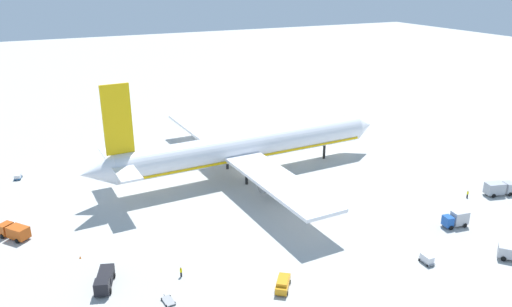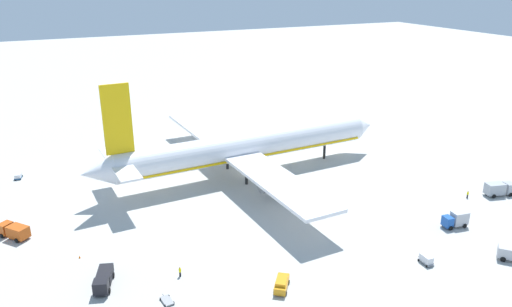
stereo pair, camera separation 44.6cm
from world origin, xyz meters
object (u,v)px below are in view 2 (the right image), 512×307
(service_truck_0, at_px, (456,219))
(baggage_cart_2, at_px, (18,176))
(ground_worker_1, at_px, (468,194))
(traffic_cone_2, at_px, (324,130))
(baggage_cart_1, at_px, (167,301))
(service_truck_3, at_px, (14,231))
(service_truck_5, at_px, (103,279))
(baggage_cart_0, at_px, (426,259))
(service_truck_2, at_px, (499,188))
(traffic_cone_1, at_px, (327,121))
(airliner, at_px, (244,148))
(ground_worker_3, at_px, (180,272))
(traffic_cone_0, at_px, (80,257))
(service_van, at_px, (282,283))

(service_truck_0, xyz_separation_m, baggage_cart_2, (-77.85, 62.34, -0.95))
(ground_worker_1, distance_m, traffic_cone_2, 54.69)
(baggage_cart_1, xyz_separation_m, traffic_cone_2, (67.16, 62.33, 0.01))
(service_truck_3, distance_m, service_truck_5, 26.12)
(baggage_cart_0, bearing_deg, service_truck_3, 148.50)
(service_truck_2, distance_m, traffic_cone_1, 65.38)
(service_truck_2, relative_size, ground_worker_1, 4.24)
(baggage_cart_0, bearing_deg, traffic_cone_2, 71.24)
(service_truck_0, bearing_deg, service_truck_3, 158.03)
(airliner, distance_m, traffic_cone_1, 53.90)
(traffic_cone_1, bearing_deg, traffic_cone_2, -129.01)
(ground_worker_3, distance_m, traffic_cone_0, 19.22)
(baggage_cart_0, relative_size, traffic_cone_2, 5.96)
(service_truck_5, bearing_deg, service_truck_0, -7.75)
(service_truck_0, bearing_deg, service_truck_2, 18.64)
(traffic_cone_1, distance_m, traffic_cone_2, 11.32)
(service_truck_0, bearing_deg, baggage_cart_0, -152.50)
(airliner, relative_size, service_truck_0, 14.83)
(baggage_cart_1, relative_size, traffic_cone_1, 5.80)
(service_truck_5, xyz_separation_m, baggage_cart_1, (8.05, -8.09, -1.04))
(traffic_cone_0, bearing_deg, traffic_cone_2, 29.50)
(service_truck_5, distance_m, baggage_cart_0, 53.78)
(service_truck_2, bearing_deg, baggage_cart_0, -157.47)
(traffic_cone_2, bearing_deg, baggage_cart_1, -137.13)
(service_truck_5, xyz_separation_m, traffic_cone_2, (75.20, 54.24, -1.03))
(traffic_cone_2, bearing_deg, service_van, -126.78)
(service_truck_2, distance_m, baggage_cart_0, 37.19)
(baggage_cart_0, height_order, traffic_cone_0, baggage_cart_0)
(service_truck_3, relative_size, baggage_cart_0, 1.93)
(service_truck_2, height_order, service_truck_3, service_truck_2)
(baggage_cart_2, bearing_deg, traffic_cone_0, -77.58)
(baggage_cart_1, bearing_deg, service_truck_2, 4.31)
(service_truck_0, relative_size, baggage_cart_1, 1.64)
(service_truck_5, height_order, ground_worker_3, service_truck_5)
(service_truck_3, height_order, traffic_cone_1, service_truck_3)
(service_truck_0, relative_size, traffic_cone_0, 9.51)
(service_truck_5, height_order, baggage_cart_2, service_truck_5)
(service_truck_3, xyz_separation_m, traffic_cone_0, (10.21, -12.54, -1.19))
(service_truck_2, relative_size, traffic_cone_2, 12.56)
(ground_worker_3, bearing_deg, service_truck_5, 168.09)
(service_van, height_order, baggage_cart_2, service_van)
(baggage_cart_2, bearing_deg, service_truck_3, -91.32)
(service_truck_3, distance_m, baggage_cart_0, 75.11)
(service_truck_3, relative_size, ground_worker_3, 3.62)
(service_truck_2, distance_m, traffic_cone_0, 89.05)
(airliner, distance_m, baggage_cart_1, 51.19)
(service_truck_2, xyz_separation_m, ground_worker_3, (-73.75, -0.23, -0.75))
(service_truck_3, xyz_separation_m, ground_worker_3, (24.63, -25.22, -0.58))
(baggage_cart_2, bearing_deg, service_truck_5, -77.18)
(ground_worker_1, xyz_separation_m, ground_worker_3, (-66.36, -2.11, 0.06))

